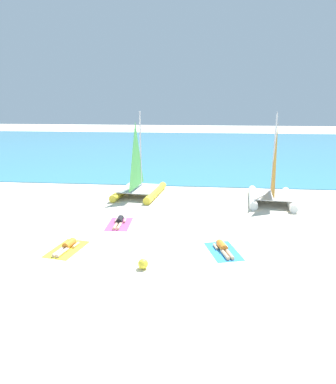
% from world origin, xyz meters
% --- Properties ---
extents(ground_plane, '(120.00, 120.00, 0.00)m').
position_xyz_m(ground_plane, '(0.00, 10.00, 0.00)').
color(ground_plane, beige).
extents(ocean_water, '(120.00, 40.00, 0.05)m').
position_xyz_m(ocean_water, '(0.00, 30.88, 0.03)').
color(ocean_water, teal).
rests_on(ocean_water, ground).
extents(sailboat_white, '(3.01, 4.30, 5.27)m').
position_xyz_m(sailboat_white, '(5.92, 7.57, 0.79)').
color(sailboat_white, white).
rests_on(sailboat_white, ground).
extents(sailboat_yellow, '(3.05, 4.32, 5.26)m').
position_xyz_m(sailboat_yellow, '(-2.20, 8.26, 0.78)').
color(sailboat_yellow, yellow).
rests_on(sailboat_yellow, ground).
extents(towel_left, '(1.41, 2.06, 0.01)m').
position_xyz_m(towel_left, '(-3.68, -0.10, 0.01)').
color(towel_left, yellow).
rests_on(towel_left, ground).
extents(sunbather_left, '(0.67, 1.56, 0.30)m').
position_xyz_m(sunbather_left, '(-3.67, -0.03, 0.13)').
color(sunbather_left, orange).
rests_on(sunbather_left, towel_left).
extents(towel_middle, '(1.18, 1.94, 0.01)m').
position_xyz_m(towel_middle, '(-2.23, 2.99, 0.01)').
color(towel_middle, '#D84C99').
rests_on(towel_middle, ground).
extents(sunbather_middle, '(0.56, 1.56, 0.30)m').
position_xyz_m(sunbather_middle, '(-2.24, 3.06, 0.13)').
color(sunbather_middle, black).
rests_on(sunbather_middle, towel_middle).
extents(towel_right, '(1.58, 2.13, 0.01)m').
position_xyz_m(towel_right, '(2.72, 0.34, 0.01)').
color(towel_right, '#338CD8').
rests_on(towel_right, ground).
extents(sunbather_right, '(0.81, 1.55, 0.30)m').
position_xyz_m(sunbather_right, '(2.70, 0.40, 0.13)').
color(sunbather_right, orange).
rests_on(sunbather_right, towel_right).
extents(beach_ball, '(0.37, 0.37, 0.37)m').
position_xyz_m(beach_ball, '(-0.27, -1.43, 0.19)').
color(beach_ball, yellow).
rests_on(beach_ball, ground).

